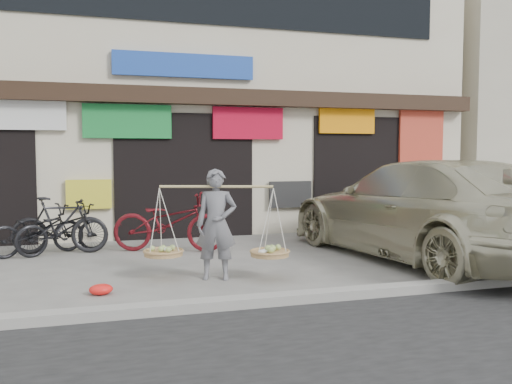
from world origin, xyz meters
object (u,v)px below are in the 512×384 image
object	(u,v)px
bike_0	(37,230)
suv	(423,209)
bike_1	(60,225)
bike_3	(63,229)
street_vendor	(216,229)
bike_2	(169,222)

from	to	relation	value
bike_0	suv	distance (m)	6.89
bike_1	bike_3	size ratio (longest dim) A/B	1.01
suv	bike_0	bearing A→B (deg)	-26.56
street_vendor	suv	size ratio (longest dim) A/B	0.33
bike_2	suv	size ratio (longest dim) A/B	0.34
street_vendor	bike_2	world-z (taller)	street_vendor
bike_2	suv	bearing A→B (deg)	-95.84
street_vendor	bike_3	world-z (taller)	street_vendor
bike_2	bike_1	bearing A→B (deg)	99.23
bike_1	bike_3	distance (m)	0.09
bike_3	suv	bearing A→B (deg)	-135.84
bike_2	bike_3	xyz separation A→B (m)	(-1.90, 0.33, -0.10)
bike_0	bike_2	world-z (taller)	bike_2
bike_1	bike_2	xyz separation A→B (m)	(1.96, -0.36, 0.03)
bike_0	bike_3	distance (m)	0.44
bike_0	bike_1	distance (m)	0.39
bike_3	suv	size ratio (longest dim) A/B	0.28
street_vendor	bike_3	size ratio (longest dim) A/B	1.18
bike_0	bike_1	world-z (taller)	bike_1
street_vendor	suv	xyz separation A→B (m)	(3.77, 0.47, 0.12)
bike_3	bike_1	bearing A→B (deg)	39.97
bike_1	suv	xyz separation A→B (m)	(6.09, -2.34, 0.34)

